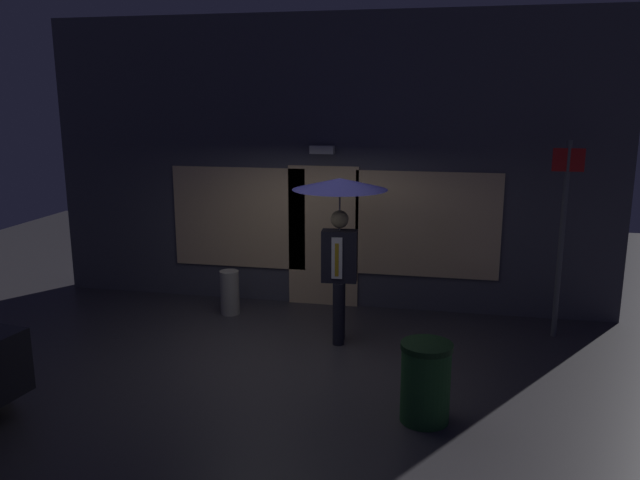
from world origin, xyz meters
The scene contains 6 objects.
ground_plane centered at (0.00, 0.00, 0.00)m, with size 18.00×18.00×0.00m, color #38353A.
building_facade centered at (0.00, 2.34, 2.19)m, with size 8.80×0.48×4.44m.
person_with_umbrella centered at (0.52, 0.68, 1.72)m, with size 1.23×1.23×2.21m.
street_sign_post centered at (3.38, 1.46, 1.51)m, with size 0.40×0.07×2.68m.
sidewalk_bollard centered at (-1.29, 1.44, 0.34)m, with size 0.29×0.29×0.67m, color #9E998E.
trash_bin centered at (1.74, -1.25, 0.42)m, with size 0.52×0.52×0.83m.
Camera 1 is at (1.90, -7.24, 3.21)m, focal length 35.55 mm.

